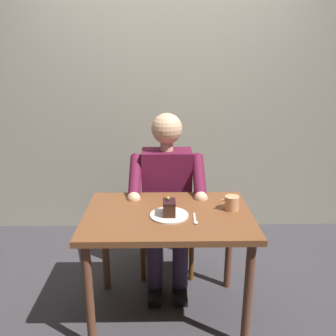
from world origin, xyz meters
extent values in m
plane|color=#3A373C|center=(0.00, 0.00, 0.00)|extent=(14.00, 14.00, 0.00)
cube|color=#A59E8C|center=(0.00, -1.32, 1.50)|extent=(6.40, 0.12, 3.00)
cube|color=brown|center=(0.00, 0.00, 0.70)|extent=(1.00, 0.67, 0.04)
cylinder|color=brown|center=(-0.44, 0.28, 0.35)|extent=(0.05, 0.05, 0.70)
cylinder|color=brown|center=(0.44, 0.28, 0.35)|extent=(0.05, 0.05, 0.70)
cylinder|color=brown|center=(-0.44, -0.28, 0.35)|extent=(0.05, 0.05, 0.70)
cylinder|color=brown|center=(0.44, -0.28, 0.35)|extent=(0.05, 0.05, 0.70)
cube|color=brown|center=(0.00, -0.54, 0.43)|extent=(0.42, 0.42, 0.04)
cube|color=brown|center=(0.00, -0.73, 0.68)|extent=(0.38, 0.04, 0.45)
cylinder|color=brown|center=(-0.18, -0.36, 0.22)|extent=(0.04, 0.04, 0.43)
cylinder|color=brown|center=(0.18, -0.36, 0.22)|extent=(0.04, 0.04, 0.43)
cylinder|color=brown|center=(-0.18, -0.72, 0.22)|extent=(0.04, 0.04, 0.43)
cylinder|color=brown|center=(0.18, -0.72, 0.22)|extent=(0.04, 0.04, 0.43)
cube|color=#58142E|center=(0.00, -0.52, 0.71)|extent=(0.36, 0.22, 0.51)
sphere|color=#DFAF88|center=(0.00, -0.52, 1.13)|extent=(0.22, 0.22, 0.22)
cylinder|color=#DFAF88|center=(0.00, -0.52, 1.00)|extent=(0.09, 0.09, 0.06)
cylinder|color=#58142E|center=(-0.22, -0.38, 0.82)|extent=(0.08, 0.33, 0.26)
sphere|color=#DFAF88|center=(-0.22, -0.22, 0.72)|extent=(0.09, 0.09, 0.09)
cylinder|color=#58142E|center=(0.22, -0.38, 0.82)|extent=(0.08, 0.33, 0.26)
sphere|color=#DFAF88|center=(0.22, -0.22, 0.72)|extent=(0.09, 0.09, 0.09)
cylinder|color=#372841|center=(-0.09, -0.40, 0.43)|extent=(0.13, 0.38, 0.14)
cylinder|color=#372841|center=(0.09, -0.40, 0.43)|extent=(0.13, 0.38, 0.14)
cylinder|color=#372841|center=(-0.09, -0.22, 0.21)|extent=(0.11, 0.11, 0.41)
cube|color=black|center=(-0.09, -0.16, 0.03)|extent=(0.09, 0.22, 0.05)
cylinder|color=#372841|center=(0.09, -0.22, 0.21)|extent=(0.11, 0.11, 0.41)
cube|color=black|center=(0.09, -0.16, 0.03)|extent=(0.09, 0.22, 0.05)
cylinder|color=silver|center=(-0.01, 0.04, 0.72)|extent=(0.23, 0.23, 0.01)
cube|color=#3B1E12|center=(-0.01, 0.04, 0.77)|extent=(0.07, 0.10, 0.08)
cube|color=black|center=(-0.01, 0.04, 0.81)|extent=(0.07, 0.10, 0.01)
sphere|color=gold|center=(0.00, 0.03, 0.82)|extent=(0.02, 0.02, 0.02)
cylinder|color=tan|center=(-0.39, -0.04, 0.76)|extent=(0.09, 0.09, 0.09)
torus|color=tan|center=(-0.33, -0.04, 0.77)|extent=(0.05, 0.01, 0.05)
cylinder|color=black|center=(-0.39, -0.04, 0.80)|extent=(0.08, 0.08, 0.01)
cube|color=silver|center=(-0.15, 0.07, 0.72)|extent=(0.02, 0.11, 0.01)
ellipsoid|color=silver|center=(-0.15, 0.14, 0.72)|extent=(0.03, 0.04, 0.01)
camera|label=1|loc=(0.03, 1.87, 1.59)|focal=36.70mm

